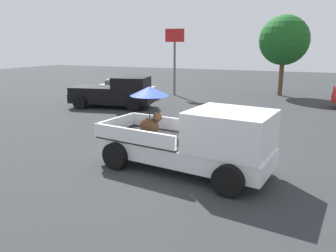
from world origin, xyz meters
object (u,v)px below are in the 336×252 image
(parked_sedan_near, at_px, (124,87))
(motel_sign, at_px, (175,49))
(pickup_truck_main, at_px, (197,140))
(pickup_truck_red, at_px, (115,93))

(parked_sedan_near, xyz_separation_m, motel_sign, (2.72, 2.66, 2.58))
(pickup_truck_main, distance_m, parked_sedan_near, 14.11)
(pickup_truck_red, height_order, parked_sedan_near, pickup_truck_red)
(pickup_truck_main, bearing_deg, pickup_truck_red, 142.34)
(parked_sedan_near, bearing_deg, pickup_truck_red, 112.84)
(pickup_truck_red, xyz_separation_m, parked_sedan_near, (-1.35, 3.23, -0.13))
(pickup_truck_main, xyz_separation_m, pickup_truck_red, (-7.50, 7.75, -0.09))
(pickup_truck_main, height_order, motel_sign, motel_sign)
(pickup_truck_red, xyz_separation_m, motel_sign, (1.37, 5.89, 2.45))
(pickup_truck_main, relative_size, parked_sedan_near, 1.22)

